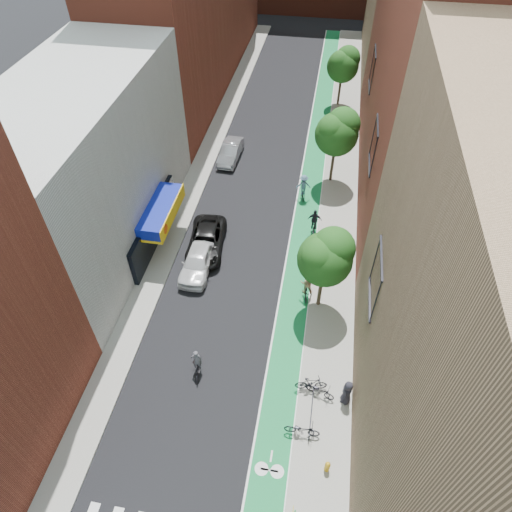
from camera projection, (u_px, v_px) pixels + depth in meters
The scene contains 22 objects.
ground at pixel (198, 437), 24.16m from camera, with size 160.00×160.00×0.00m, color black.
bike_lane at pixel (314, 166), 41.58m from camera, with size 2.00×68.00×0.01m, color #136F3B.
sidewalk_left at pixel (207, 155), 42.72m from camera, with size 2.00×68.00×0.15m, color gray.
sidewalk_right at pixel (341, 168), 41.23m from camera, with size 3.00×68.00×0.15m, color gray.
building_left_white at pixel (85, 171), 30.81m from camera, with size 8.00×20.00×12.00m, color silver.
building_right_near_tan at pixel (490, 343), 17.67m from camera, with size 8.00×20.00×18.00m, color #8C6B4C.
building_right_mid_red at pixel (439, 49), 32.77m from camera, with size 8.00×28.00×22.00m, color maroon.
tree_near at pixel (326, 256), 27.06m from camera, with size 3.40×3.36×6.42m.
tree_mid at pixel (338, 131), 36.53m from camera, with size 3.55×3.53×6.74m.
tree_far at pixel (344, 64), 46.45m from camera, with size 3.30×3.25×6.21m.
parked_car_white at pixel (198, 261), 32.08m from camera, with size 1.95×4.85×1.65m, color silver.
parked_car_black at pixel (206, 241), 33.58m from camera, with size 2.52×5.47×1.52m, color black.
parked_car_silver at pixel (230, 152), 41.89m from camera, with size 1.58×4.54×1.50m, color #95989D.
cyclist_lead at pixel (197, 365), 26.44m from camera, with size 1.00×1.89×1.99m.
cyclist_lane_near at pixel (306, 286), 30.29m from camera, with size 0.97×1.82×2.19m.
cyclist_lane_mid at pixel (314, 225), 34.81m from camera, with size 1.05×1.88×2.13m.
cyclist_lane_far at pixel (303, 187), 37.62m from camera, with size 1.30×1.52×2.21m.
parked_bike_near at pixel (320, 390), 25.40m from camera, with size 0.60×1.72×0.90m, color black.
parked_bike_mid at pixel (311, 384), 25.59m from camera, with size 0.52×1.83×1.10m, color black.
parked_bike_far at pixel (302, 429), 23.80m from camera, with size 0.66×1.89×0.99m, color black.
pedestrian at pixel (347, 392), 24.82m from camera, with size 0.89×0.58×1.83m, color black.
fire_hydrant at pixel (327, 466), 22.57m from camera, with size 0.28×0.28×0.79m.
Camera 1 is at (4.75, -9.32, 24.01)m, focal length 32.00 mm.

